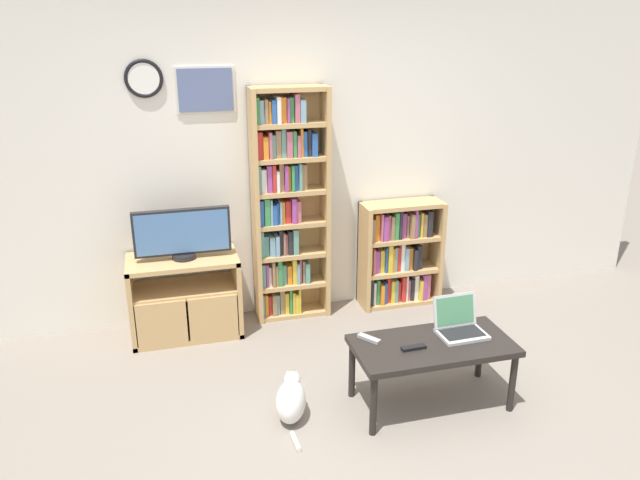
{
  "coord_description": "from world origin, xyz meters",
  "views": [
    {
      "loc": [
        -1.13,
        -2.82,
        2.43
      ],
      "look_at": [
        -0.07,
        1.11,
        0.94
      ],
      "focal_mm": 35.0,
      "sensor_mm": 36.0,
      "label": 1
    }
  ],
  "objects": [
    {
      "name": "ground_plane",
      "position": [
        0.0,
        0.0,
        0.0
      ],
      "size": [
        18.0,
        18.0,
        0.0
      ],
      "primitive_type": "plane",
      "color": "gray"
    },
    {
      "name": "wall_back",
      "position": [
        -0.01,
        2.05,
        1.3
      ],
      "size": [
        6.54,
        0.09,
        2.6
      ],
      "color": "silver",
      "rests_on": "ground_plane"
    },
    {
      "name": "tv_stand",
      "position": [
        -1.0,
        1.76,
        0.33
      ],
      "size": [
        0.85,
        0.45,
        0.65
      ],
      "color": "tan",
      "rests_on": "ground_plane"
    },
    {
      "name": "television",
      "position": [
        -0.98,
        1.76,
        0.85
      ],
      "size": [
        0.73,
        0.18,
        0.4
      ],
      "color": "black",
      "rests_on": "tv_stand"
    },
    {
      "name": "bookshelf_tall",
      "position": [
        -0.15,
        1.9,
        0.97
      ],
      "size": [
        0.61,
        0.24,
        1.91
      ],
      "color": "tan",
      "rests_on": "ground_plane"
    },
    {
      "name": "bookshelf_short",
      "position": [
        0.83,
        1.88,
        0.45
      ],
      "size": [
        0.7,
        0.28,
        0.92
      ],
      "color": "tan",
      "rests_on": "ground_plane"
    },
    {
      "name": "coffee_table",
      "position": [
        0.48,
        0.38,
        0.4
      ],
      "size": [
        1.03,
        0.51,
        0.45
      ],
      "color": "black",
      "rests_on": "ground_plane"
    },
    {
      "name": "laptop",
      "position": [
        0.7,
        0.47,
        0.51
      ],
      "size": [
        0.31,
        0.27,
        0.24
      ],
      "rotation": [
        0.0,
        0.0,
        0.03
      ],
      "color": "#B7BABC",
      "rests_on": "coffee_table"
    },
    {
      "name": "remote_near_laptop",
      "position": [
        0.33,
        0.34,
        0.46
      ],
      "size": [
        0.16,
        0.05,
        0.02
      ],
      "rotation": [
        0.0,
        0.0,
        1.61
      ],
      "color": "black",
      "rests_on": "coffee_table"
    },
    {
      "name": "remote_far_from_laptop",
      "position": [
        0.09,
        0.53,
        0.46
      ],
      "size": [
        0.13,
        0.16,
        0.02
      ],
      "rotation": [
        0.0,
        0.0,
        3.77
      ],
      "color": "#99999E",
      "rests_on": "coffee_table"
    },
    {
      "name": "cat",
      "position": [
        -0.44,
        0.46,
        0.14
      ],
      "size": [
        0.28,
        0.49,
        0.3
      ],
      "rotation": [
        0.0,
        0.0,
        -0.34
      ],
      "color": "white",
      "rests_on": "ground_plane"
    }
  ]
}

